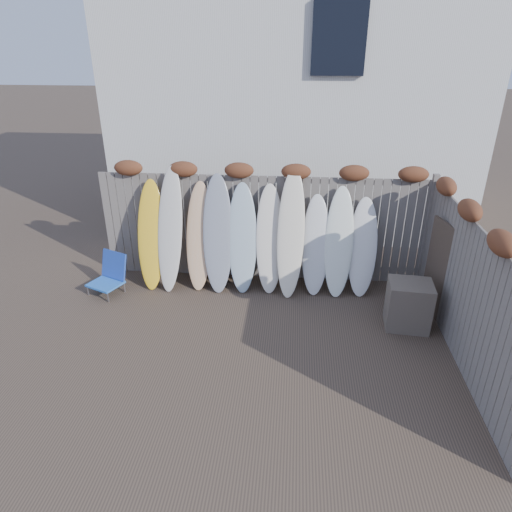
# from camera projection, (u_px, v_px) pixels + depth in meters

# --- Properties ---
(ground) EXTENTS (80.00, 80.00, 0.00)m
(ground) POSITION_uv_depth(u_px,v_px,m) (249.00, 351.00, 6.77)
(ground) COLOR #493A2D
(back_fence) EXTENTS (6.05, 0.28, 2.24)m
(back_fence) POSITION_uv_depth(u_px,v_px,m) (265.00, 219.00, 8.40)
(back_fence) COLOR slate
(back_fence) RESTS_ON ground
(right_fence) EXTENTS (0.28, 4.40, 2.24)m
(right_fence) POSITION_uv_depth(u_px,v_px,m) (467.00, 284.00, 6.26)
(right_fence) COLOR slate
(right_fence) RESTS_ON ground
(house) EXTENTS (8.50, 5.50, 6.33)m
(house) POSITION_uv_depth(u_px,v_px,m) (295.00, 83.00, 11.18)
(house) COLOR silver
(house) RESTS_ON ground
(beach_chair) EXTENTS (0.72, 0.74, 0.72)m
(beach_chair) POSITION_uv_depth(u_px,v_px,m) (110.00, 274.00, 8.26)
(beach_chair) COLOR blue
(beach_chair) RESTS_ON ground
(wooden_crate) EXTENTS (0.71, 0.61, 0.78)m
(wooden_crate) POSITION_uv_depth(u_px,v_px,m) (408.00, 305.00, 7.21)
(wooden_crate) COLOR #736256
(wooden_crate) RESTS_ON ground
(lattice_panel) EXTENTS (0.30, 1.07, 1.63)m
(lattice_panel) POSITION_uv_depth(u_px,v_px,m) (445.00, 276.00, 7.18)
(lattice_panel) COLOR #433828
(lattice_panel) RESTS_ON ground
(surfboard_0) EXTENTS (0.51, 0.71, 1.95)m
(surfboard_0) POSITION_uv_depth(u_px,v_px,m) (151.00, 235.00, 8.26)
(surfboard_0) COLOR yellow
(surfboard_0) RESTS_ON ground
(surfboard_1) EXTENTS (0.52, 0.81, 2.19)m
(surfboard_1) POSITION_uv_depth(u_px,v_px,m) (170.00, 230.00, 8.18)
(surfboard_1) COLOR beige
(surfboard_1) RESTS_ON ground
(surfboard_2) EXTENTS (0.50, 0.70, 1.92)m
(surfboard_2) POSITION_uv_depth(u_px,v_px,m) (199.00, 236.00, 8.24)
(surfboard_2) COLOR #FBD990
(surfboard_2) RESTS_ON ground
(surfboard_3) EXTENTS (0.60, 0.78, 2.07)m
(surfboard_3) POSITION_uv_depth(u_px,v_px,m) (218.00, 234.00, 8.16)
(surfboard_3) COLOR gray
(surfboard_3) RESTS_ON ground
(surfboard_4) EXTENTS (0.57, 0.72, 1.92)m
(surfboard_4) POSITION_uv_depth(u_px,v_px,m) (242.00, 238.00, 8.17)
(surfboard_4) COLOR #9DB3C0
(surfboard_4) RESTS_ON ground
(surfboard_5) EXTENTS (0.54, 0.71, 1.90)m
(surfboard_5) POSITION_uv_depth(u_px,v_px,m) (270.00, 239.00, 8.15)
(surfboard_5) COLOR silver
(surfboard_5) RESTS_ON ground
(surfboard_6) EXTENTS (0.52, 0.80, 2.19)m
(surfboard_6) POSITION_uv_depth(u_px,v_px,m) (291.00, 234.00, 7.98)
(surfboard_6) COLOR white
(surfboard_6) RESTS_ON ground
(surfboard_7) EXTENTS (0.48, 0.63, 1.75)m
(surfboard_7) POSITION_uv_depth(u_px,v_px,m) (315.00, 245.00, 8.10)
(surfboard_7) COLOR silver
(surfboard_7) RESTS_ON ground
(surfboard_8) EXTENTS (0.53, 0.70, 1.90)m
(surfboard_8) POSITION_uv_depth(u_px,v_px,m) (339.00, 242.00, 8.03)
(surfboard_8) COLOR white
(surfboard_8) RESTS_ON ground
(surfboard_9) EXTENTS (0.52, 0.64, 1.72)m
(surfboard_9) POSITION_uv_depth(u_px,v_px,m) (363.00, 247.00, 8.05)
(surfboard_9) COLOR white
(surfboard_9) RESTS_ON ground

